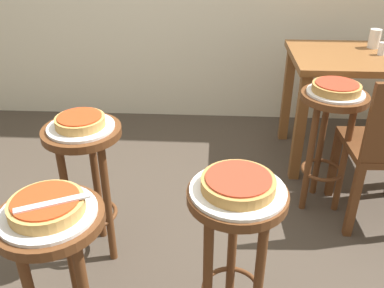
% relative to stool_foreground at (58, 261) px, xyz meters
% --- Properties ---
extents(ground_plane, '(6.00, 6.00, 0.00)m').
position_rel_stool_foreground_xyz_m(ground_plane, '(0.26, 0.60, -0.49)').
color(ground_plane, '#42382D').
extents(stool_foreground, '(0.34, 0.34, 0.69)m').
position_rel_stool_foreground_xyz_m(stool_foreground, '(0.00, 0.00, 0.00)').
color(stool_foreground, '#5B3319').
rests_on(stool_foreground, ground_plane).
extents(serving_plate_foreground, '(0.30, 0.30, 0.01)m').
position_rel_stool_foreground_xyz_m(serving_plate_foreground, '(-0.00, 0.00, 0.20)').
color(serving_plate_foreground, silver).
rests_on(serving_plate_foreground, stool_foreground).
extents(pizza_foreground, '(0.23, 0.23, 0.05)m').
position_rel_stool_foreground_xyz_m(pizza_foreground, '(-0.00, 0.00, 0.23)').
color(pizza_foreground, tan).
rests_on(pizza_foreground, serving_plate_foreground).
extents(stool_middle, '(0.34, 0.34, 0.69)m').
position_rel_stool_foreground_xyz_m(stool_middle, '(0.58, 0.15, 0.00)').
color(stool_middle, '#5B3319').
rests_on(stool_middle, ground_plane).
extents(serving_plate_middle, '(0.32, 0.32, 0.01)m').
position_rel_stool_foreground_xyz_m(serving_plate_middle, '(0.58, 0.15, 0.20)').
color(serving_plate_middle, white).
rests_on(serving_plate_middle, stool_middle).
extents(pizza_middle, '(0.25, 0.25, 0.05)m').
position_rel_stool_foreground_xyz_m(pizza_middle, '(0.58, 0.15, 0.23)').
color(pizza_middle, '#B78442').
rests_on(pizza_middle, serving_plate_middle).
extents(stool_leftside, '(0.34, 0.34, 0.69)m').
position_rel_stool_foreground_xyz_m(stool_leftside, '(-0.07, 0.58, 0.00)').
color(stool_leftside, '#5B3319').
rests_on(stool_leftside, ground_plane).
extents(serving_plate_leftside, '(0.29, 0.29, 0.01)m').
position_rel_stool_foreground_xyz_m(serving_plate_leftside, '(-0.07, 0.58, 0.20)').
color(serving_plate_leftside, silver).
rests_on(serving_plate_leftside, stool_leftside).
extents(pizza_leftside, '(0.21, 0.21, 0.05)m').
position_rel_stool_foreground_xyz_m(pizza_leftside, '(-0.07, 0.58, 0.23)').
color(pizza_leftside, tan).
rests_on(pizza_leftside, serving_plate_leftside).
extents(stool_rear, '(0.34, 0.34, 0.69)m').
position_rel_stool_foreground_xyz_m(stool_rear, '(1.11, 1.04, 0.00)').
color(stool_rear, '#5B3319').
rests_on(stool_rear, ground_plane).
extents(serving_plate_rear, '(0.29, 0.29, 0.01)m').
position_rel_stool_foreground_xyz_m(serving_plate_rear, '(1.11, 1.04, 0.20)').
color(serving_plate_rear, silver).
rests_on(serving_plate_rear, stool_rear).
extents(pizza_rear, '(0.24, 0.24, 0.05)m').
position_rel_stool_foreground_xyz_m(pizza_rear, '(1.11, 1.04, 0.23)').
color(pizza_rear, '#B78442').
rests_on(pizza_rear, serving_plate_rear).
extents(dining_table, '(0.95, 0.63, 0.73)m').
position_rel_stool_foreground_xyz_m(dining_table, '(1.44, 1.57, 0.11)').
color(dining_table, brown).
rests_on(dining_table, ground_plane).
extents(cup_far_edge, '(0.07, 0.07, 0.12)m').
position_rel_stool_foreground_xyz_m(cup_far_edge, '(1.50, 1.72, 0.30)').
color(cup_far_edge, silver).
rests_on(cup_far_edge, dining_table).
extents(condiment_shaker, '(0.04, 0.04, 0.08)m').
position_rel_stool_foreground_xyz_m(condiment_shaker, '(1.50, 1.57, 0.28)').
color(condiment_shaker, white).
rests_on(condiment_shaker, dining_table).
extents(pizza_server_knife, '(0.21, 0.12, 0.01)m').
position_rel_stool_foreground_xyz_m(pizza_server_knife, '(0.03, -0.02, 0.25)').
color(pizza_server_knife, silver).
rests_on(pizza_server_knife, pizza_foreground).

